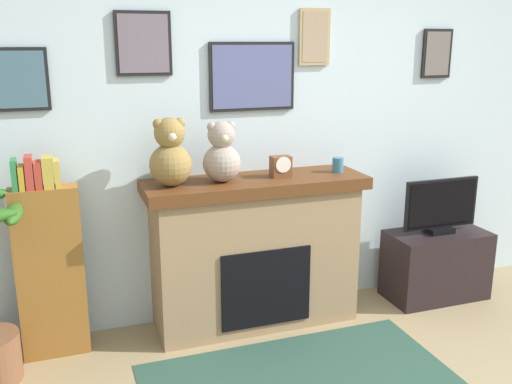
# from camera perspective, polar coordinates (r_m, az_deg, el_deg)

# --- Properties ---
(back_wall) EXTENTS (5.20, 0.15, 2.60)m
(back_wall) POSITION_cam_1_polar(r_m,az_deg,el_deg) (4.16, 3.72, 6.18)
(back_wall) COLOR silver
(back_wall) RESTS_ON ground_plane
(fireplace) EXTENTS (1.49, 0.50, 1.04)m
(fireplace) POSITION_cam_1_polar(r_m,az_deg,el_deg) (3.97, -0.08, -5.86)
(fireplace) COLOR #987854
(fireplace) RESTS_ON ground_plane
(bookshelf) EXTENTS (0.40, 0.16, 1.28)m
(bookshelf) POSITION_cam_1_polar(r_m,az_deg,el_deg) (3.77, -19.77, -6.91)
(bookshelf) COLOR brown
(bookshelf) RESTS_ON ground_plane
(tv_stand) EXTENTS (0.76, 0.40, 0.52)m
(tv_stand) POSITION_cam_1_polar(r_m,az_deg,el_deg) (4.65, 17.39, -6.88)
(tv_stand) COLOR black
(tv_stand) RESTS_ON ground_plane
(television) EXTENTS (0.61, 0.14, 0.41)m
(television) POSITION_cam_1_polar(r_m,az_deg,el_deg) (4.51, 17.85, -1.41)
(television) COLOR black
(television) RESTS_ON tv_stand
(candle_jar) EXTENTS (0.08, 0.08, 0.10)m
(candle_jar) POSITION_cam_1_polar(r_m,az_deg,el_deg) (4.02, 8.12, 2.69)
(candle_jar) COLOR teal
(candle_jar) RESTS_ON fireplace
(mantel_clock) EXTENTS (0.13, 0.10, 0.15)m
(mantel_clock) POSITION_cam_1_polar(r_m,az_deg,el_deg) (3.84, 2.47, 2.54)
(mantel_clock) COLOR brown
(mantel_clock) RESTS_ON fireplace
(teddy_bear_brown) EXTENTS (0.27, 0.27, 0.43)m
(teddy_bear_brown) POSITION_cam_1_polar(r_m,az_deg,el_deg) (3.61, -8.49, 3.60)
(teddy_bear_brown) COLOR olive
(teddy_bear_brown) RESTS_ON fireplace
(teddy_bear_grey) EXTENTS (0.24, 0.24, 0.39)m
(teddy_bear_grey) POSITION_cam_1_polar(r_m,az_deg,el_deg) (3.69, -3.42, 3.71)
(teddy_bear_grey) COLOR gray
(teddy_bear_grey) RESTS_ON fireplace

